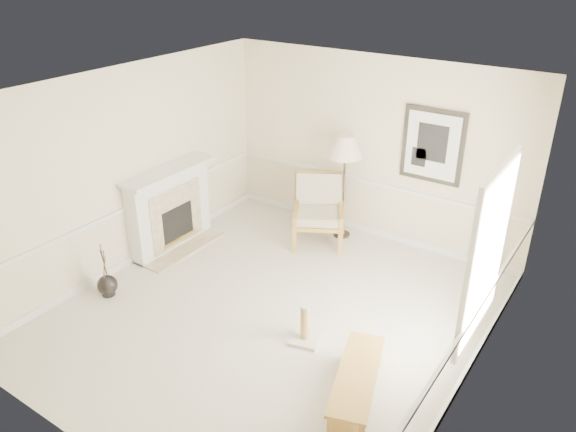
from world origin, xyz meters
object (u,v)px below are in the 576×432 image
object	(u,v)px
scratching_post	(305,329)
bench	(357,382)
armchair	(319,206)
floor_lamp	(345,149)
floor_vase	(108,285)

from	to	relation	value
scratching_post	bench	bearing A→B (deg)	-28.94
armchair	scratching_post	distance (m)	2.65
armchair	floor_lamp	distance (m)	1.00
floor_lamp	scratching_post	xyz separation A→B (m)	(0.96, -2.62, -1.33)
bench	scratching_post	distance (m)	1.12
floor_vase	scratching_post	distance (m)	2.84
floor_vase	scratching_post	world-z (taller)	floor_vase
floor_vase	bench	distance (m)	3.74
floor_vase	bench	size ratio (longest dim) A/B	0.58
armchair	scratching_post	size ratio (longest dim) A/B	2.23
floor_vase	armchair	world-z (taller)	armchair
floor_lamp	floor_vase	bearing A→B (deg)	-118.49
bench	scratching_post	world-z (taller)	scratching_post
armchair	bench	world-z (taller)	armchair
armchair	bench	xyz separation A→B (m)	(2.21, -2.86, -0.32)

